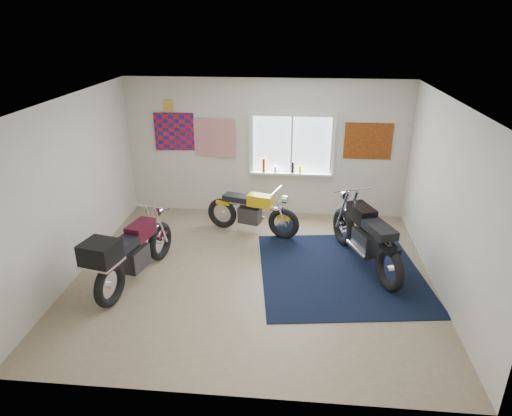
# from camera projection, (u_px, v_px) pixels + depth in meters

# --- Properties ---
(ground) EXTENTS (5.50, 5.50, 0.00)m
(ground) POSITION_uv_depth(u_px,v_px,m) (254.00, 274.00, 7.18)
(ground) COLOR #9E896B
(ground) RESTS_ON ground
(room_shell) EXTENTS (5.50, 5.50, 5.50)m
(room_shell) POSITION_uv_depth(u_px,v_px,m) (253.00, 176.00, 6.53)
(room_shell) COLOR white
(room_shell) RESTS_ON ground
(navy_rug) EXTENTS (2.81, 2.90, 0.01)m
(navy_rug) POSITION_uv_depth(u_px,v_px,m) (340.00, 271.00, 7.25)
(navy_rug) COLOR black
(navy_rug) RESTS_ON ground
(window_assembly) EXTENTS (1.66, 0.17, 1.26)m
(window_assembly) POSITION_uv_depth(u_px,v_px,m) (292.00, 149.00, 8.86)
(window_assembly) COLOR white
(window_assembly) RESTS_ON room_shell
(oil_bottles) EXTENTS (0.78, 0.07, 0.28)m
(oil_bottles) POSITION_uv_depth(u_px,v_px,m) (278.00, 167.00, 8.96)
(oil_bottles) COLOR #974216
(oil_bottles) RESTS_ON window_assembly
(flag_display) EXTENTS (1.60, 0.10, 1.17)m
(flag_display) POSITION_uv_depth(u_px,v_px,m) (168.00, 106.00, 8.77)
(flag_display) COLOR red
(flag_display) RESTS_ON room_shell
(triumph_poster) EXTENTS (0.90, 0.03, 0.70)m
(triumph_poster) POSITION_uv_depth(u_px,v_px,m) (368.00, 141.00, 8.67)
(triumph_poster) COLOR #A54C14
(triumph_poster) RESTS_ON room_shell
(yellow_triumph) EXTENTS (1.78, 0.71, 0.92)m
(yellow_triumph) POSITION_uv_depth(u_px,v_px,m) (252.00, 213.00, 8.41)
(yellow_triumph) COLOR black
(yellow_triumph) RESTS_ON ground
(black_chrome_bike) EXTENTS (0.99, 2.09, 1.13)m
(black_chrome_bike) POSITION_uv_depth(u_px,v_px,m) (366.00, 237.00, 7.27)
(black_chrome_bike) COLOR black
(black_chrome_bike) RESTS_ON navy_rug
(maroon_tourer) EXTENTS (0.87, 2.04, 1.04)m
(maroon_tourer) POSITION_uv_depth(u_px,v_px,m) (129.00, 253.00, 6.69)
(maroon_tourer) COLOR black
(maroon_tourer) RESTS_ON ground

